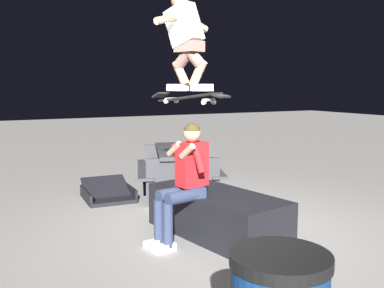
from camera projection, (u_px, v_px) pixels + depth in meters
ground_plane at (224, 232)px, 5.31m from camera, size 40.00×40.00×0.00m
ledge_box_main at (216, 214)px, 5.16m from camera, size 1.90×1.08×0.53m
person_sitting_on_ledge at (184, 177)px, 4.86m from camera, size 0.60×0.78×1.36m
skateboard at (189, 97)px, 4.98m from camera, size 1.02×0.59×0.13m
skater_airborne at (185, 37)px, 4.93m from camera, size 0.63×0.85×1.12m
kicker_ramp at (108, 195)px, 6.88m from camera, size 0.95×0.79×0.38m
picnic_table_back at (178, 164)px, 7.18m from camera, size 2.06×1.85×0.75m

